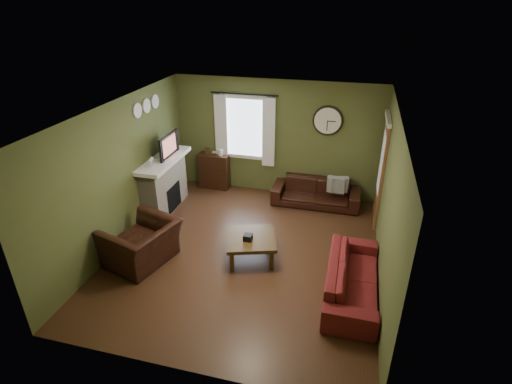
% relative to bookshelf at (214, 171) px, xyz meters
% --- Properties ---
extents(floor, '(4.60, 5.20, 0.00)m').
position_rel_bookshelf_xyz_m(floor, '(1.44, -2.43, -0.42)').
color(floor, '#412616').
rests_on(floor, ground).
extents(ceiling, '(4.60, 5.20, 0.00)m').
position_rel_bookshelf_xyz_m(ceiling, '(1.44, -2.43, 2.18)').
color(ceiling, white).
rests_on(ceiling, ground).
extents(wall_left, '(0.00, 5.20, 2.60)m').
position_rel_bookshelf_xyz_m(wall_left, '(-0.86, -2.43, 0.88)').
color(wall_left, '#4F5829').
rests_on(wall_left, ground).
extents(wall_right, '(0.00, 5.20, 2.60)m').
position_rel_bookshelf_xyz_m(wall_right, '(3.74, -2.43, 0.88)').
color(wall_right, '#4F5829').
rests_on(wall_right, ground).
extents(wall_back, '(4.60, 0.00, 2.60)m').
position_rel_bookshelf_xyz_m(wall_back, '(1.44, 0.17, 0.88)').
color(wall_back, '#4F5829').
rests_on(wall_back, ground).
extents(wall_front, '(4.60, 0.00, 2.60)m').
position_rel_bookshelf_xyz_m(wall_front, '(1.44, -5.03, 0.88)').
color(wall_front, '#4F5829').
rests_on(wall_front, ground).
extents(fireplace, '(0.40, 1.40, 1.10)m').
position_rel_bookshelf_xyz_m(fireplace, '(-0.66, -1.28, 0.13)').
color(fireplace, '#B2A48C').
rests_on(fireplace, floor).
extents(firebox, '(0.04, 0.60, 0.55)m').
position_rel_bookshelf_xyz_m(firebox, '(-0.47, -1.28, -0.12)').
color(firebox, black).
rests_on(firebox, fireplace).
extents(mantel, '(0.58, 1.60, 0.08)m').
position_rel_bookshelf_xyz_m(mantel, '(-0.63, -1.28, 0.72)').
color(mantel, white).
rests_on(mantel, fireplace).
extents(tv, '(0.08, 0.60, 0.35)m').
position_rel_bookshelf_xyz_m(tv, '(-0.61, -1.13, 0.93)').
color(tv, black).
rests_on(tv, mantel).
extents(tv_screen, '(0.02, 0.62, 0.36)m').
position_rel_bookshelf_xyz_m(tv_screen, '(-0.53, -1.13, 0.99)').
color(tv_screen, '#994C3F').
rests_on(tv_screen, mantel).
extents(medallion_left, '(0.28, 0.28, 0.03)m').
position_rel_bookshelf_xyz_m(medallion_left, '(-0.84, -1.63, 1.83)').
color(medallion_left, white).
rests_on(medallion_left, wall_left).
extents(medallion_mid, '(0.28, 0.28, 0.03)m').
position_rel_bookshelf_xyz_m(medallion_mid, '(-0.84, -1.28, 1.83)').
color(medallion_mid, white).
rests_on(medallion_mid, wall_left).
extents(medallion_right, '(0.28, 0.28, 0.03)m').
position_rel_bookshelf_xyz_m(medallion_right, '(-0.84, -0.93, 1.83)').
color(medallion_right, white).
rests_on(medallion_right, wall_left).
extents(window_pane, '(1.00, 0.02, 1.30)m').
position_rel_bookshelf_xyz_m(window_pane, '(0.74, 0.15, 1.08)').
color(window_pane, silver).
rests_on(window_pane, wall_back).
extents(curtain_rod, '(0.03, 0.03, 1.50)m').
position_rel_bookshelf_xyz_m(curtain_rod, '(0.74, 0.05, 1.85)').
color(curtain_rod, black).
rests_on(curtain_rod, wall_back).
extents(curtain_left, '(0.28, 0.04, 1.55)m').
position_rel_bookshelf_xyz_m(curtain_left, '(0.19, 0.05, 1.03)').
color(curtain_left, white).
rests_on(curtain_left, wall_back).
extents(curtain_right, '(0.28, 0.04, 1.55)m').
position_rel_bookshelf_xyz_m(curtain_right, '(1.29, 0.05, 1.03)').
color(curtain_right, white).
rests_on(curtain_right, wall_back).
extents(wall_clock, '(0.64, 0.06, 0.64)m').
position_rel_bookshelf_xyz_m(wall_clock, '(2.54, 0.12, 1.38)').
color(wall_clock, white).
rests_on(wall_clock, wall_back).
extents(door, '(0.05, 0.90, 2.10)m').
position_rel_bookshelf_xyz_m(door, '(3.71, -0.58, 0.63)').
color(door, brown).
rests_on(door, floor).
extents(bookshelf, '(0.71, 0.30, 0.84)m').
position_rel_bookshelf_xyz_m(bookshelf, '(0.00, 0.00, 0.00)').
color(bookshelf, black).
rests_on(bookshelf, floor).
extents(book, '(0.21, 0.26, 0.02)m').
position_rel_bookshelf_xyz_m(book, '(-0.08, 0.16, 0.54)').
color(book, '#3E2C12').
rests_on(book, bookshelf).
extents(sofa_brown, '(1.89, 0.74, 0.55)m').
position_rel_bookshelf_xyz_m(sofa_brown, '(2.44, -0.24, -0.14)').
color(sofa_brown, black).
rests_on(sofa_brown, floor).
extents(pillow_left, '(0.38, 0.15, 0.37)m').
position_rel_bookshelf_xyz_m(pillow_left, '(2.86, -0.31, 0.13)').
color(pillow_left, gray).
rests_on(pillow_left, sofa_brown).
extents(pillow_right, '(0.38, 0.20, 0.37)m').
position_rel_bookshelf_xyz_m(pillow_right, '(2.93, -0.29, 0.13)').
color(pillow_right, gray).
rests_on(pillow_right, sofa_brown).
extents(sofa_red, '(0.77, 1.96, 0.57)m').
position_rel_bookshelf_xyz_m(sofa_red, '(3.34, -3.04, -0.13)').
color(sofa_red, maroon).
rests_on(sofa_red, floor).
extents(armchair, '(1.27, 1.37, 0.74)m').
position_rel_bookshelf_xyz_m(armchair, '(-0.20, -3.11, -0.05)').
color(armchair, black).
rests_on(armchair, floor).
extents(coffee_table, '(1.05, 1.05, 0.44)m').
position_rel_bookshelf_xyz_m(coffee_table, '(1.59, -2.57, -0.20)').
color(coffee_table, '#3E2C12').
rests_on(coffee_table, floor).
extents(tissue_box, '(0.14, 0.14, 0.11)m').
position_rel_bookshelf_xyz_m(tissue_box, '(1.57, -2.66, -0.02)').
color(tissue_box, black).
rests_on(tissue_box, coffee_table).
extents(wine_glass_a, '(0.07, 0.07, 0.19)m').
position_rel_bookshelf_xyz_m(wine_glass_a, '(-0.61, -1.79, 0.85)').
color(wine_glass_a, white).
rests_on(wine_glass_a, mantel).
extents(wine_glass_b, '(0.07, 0.07, 0.21)m').
position_rel_bookshelf_xyz_m(wine_glass_b, '(-0.61, -1.74, 0.86)').
color(wine_glass_b, white).
rests_on(wine_glass_b, mantel).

